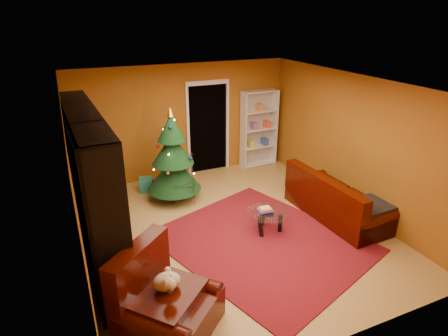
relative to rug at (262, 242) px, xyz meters
name	(u,v)px	position (x,y,z in m)	size (l,w,h in m)	color
floor	(233,230)	(-0.28, 0.58, -0.03)	(5.00, 5.50, 0.05)	#A88140
ceiling	(234,83)	(-0.28, 0.58, 2.62)	(5.00, 5.50, 0.05)	silver
wall_back	(183,121)	(-0.28, 3.35, 1.29)	(5.00, 0.05, 2.60)	#975918
wall_left	(73,189)	(-2.81, 0.58, 1.29)	(0.05, 5.50, 2.60)	#975918
wall_right	(353,143)	(2.24, 0.58, 1.29)	(0.05, 5.50, 2.60)	#975918
doorway	(208,129)	(0.32, 3.31, 1.04)	(1.06, 0.60, 2.16)	black
rug	(262,242)	(0.00, 0.00, 0.00)	(2.75, 3.21, 0.02)	maroon
media_unit	(92,190)	(-2.56, 0.67, 1.18)	(0.48, 3.11, 2.38)	black
christmas_tree	(173,156)	(-0.89, 2.16, 0.94)	(1.10, 1.10, 1.97)	black
gift_box_teal	(146,185)	(-1.36, 2.77, 0.13)	(0.29, 0.29, 0.29)	teal
gift_box_green	(165,185)	(-0.97, 2.64, 0.11)	(0.24, 0.24, 0.24)	#1E571D
gift_box_red	(153,182)	(-1.17, 2.91, 0.10)	(0.21, 0.21, 0.21)	#98341D
white_bookshelf	(259,129)	(1.61, 3.15, 0.94)	(0.90, 0.32, 1.95)	white
armchair	(169,299)	(-1.94, -1.18, 0.43)	(1.13, 1.13, 0.88)	black
dog	(167,281)	(-1.94, -1.11, 0.65)	(0.40, 0.30, 0.29)	beige
sofa	(338,195)	(1.74, 0.23, 0.44)	(2.07, 0.93, 0.89)	black
coffee_table	(268,221)	(0.26, 0.27, 0.20)	(0.78, 0.78, 0.49)	gray
acrylic_chair	(183,182)	(-0.76, 1.94, 0.44)	(0.46, 0.50, 0.89)	#66605B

